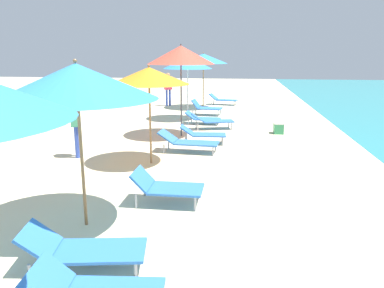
% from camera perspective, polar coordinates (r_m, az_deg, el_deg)
% --- Properties ---
extents(umbrella_third, '(2.40, 2.40, 2.59)m').
position_cam_1_polar(umbrella_third, '(5.91, -16.84, 8.90)').
color(umbrella_third, olive).
rests_on(umbrella_third, ground).
extents(lounger_third_shoreside, '(1.27, 0.69, 0.61)m').
position_cam_1_polar(lounger_third_shoreside, '(6.97, -3.87, -6.30)').
color(lounger_third_shoreside, blue).
rests_on(lounger_third_shoreside, ground).
extents(lounger_third_inland, '(1.62, 0.86, 0.54)m').
position_cam_1_polar(lounger_third_inland, '(5.25, -15.99, -14.65)').
color(lounger_third_inland, blue).
rests_on(lounger_third_inland, ground).
extents(umbrella_fourth, '(1.91, 1.91, 2.40)m').
position_cam_1_polar(umbrella_fourth, '(9.18, -6.43, 10.06)').
color(umbrella_fourth, olive).
rests_on(umbrella_fourth, ground).
extents(lounger_fourth_shoreside, '(1.67, 0.72, 0.58)m').
position_cam_1_polar(lounger_fourth_shoreside, '(10.45, -0.63, 0.42)').
color(lounger_fourth_shoreside, blue).
rests_on(lounger_fourth_shoreside, ground).
extents(umbrella_fifth, '(2.13, 2.13, 2.93)m').
position_cam_1_polar(umbrella_fifth, '(12.24, -1.66, 13.12)').
color(umbrella_fifth, '#4C4C51').
rests_on(umbrella_fifth, ground).
extents(lounger_fifth_shoreside, '(1.57, 0.90, 0.55)m').
position_cam_1_polar(lounger_fifth_shoreside, '(13.61, 3.02, 3.53)').
color(lounger_fifth_shoreside, blue).
rests_on(lounger_fifth_shoreside, ground).
extents(lounger_fifth_inland, '(1.39, 0.65, 0.55)m').
position_cam_1_polar(lounger_fifth_inland, '(11.43, 1.56, 1.56)').
color(lounger_fifth_inland, blue).
rests_on(lounger_fifth_inland, ground).
extents(umbrella_sixth, '(1.94, 1.94, 2.56)m').
position_cam_1_polar(umbrella_sixth, '(15.42, -0.65, 12.03)').
color(umbrella_sixth, silver).
rests_on(umbrella_sixth, ground).
extents(lounger_sixth_shoreside, '(1.36, 0.83, 0.67)m').
position_cam_1_polar(lounger_sixth_shoreside, '(16.63, 2.08, 5.51)').
color(lounger_sixth_shoreside, blue).
rests_on(lounger_sixth_shoreside, ground).
extents(lounger_sixth_inland, '(1.35, 0.73, 0.48)m').
position_cam_1_polar(lounger_sixth_inland, '(14.58, 1.56, 3.93)').
color(lounger_sixth_inland, blue).
rests_on(lounger_sixth_inland, ground).
extents(umbrella_farthest, '(2.31, 2.31, 2.65)m').
position_cam_1_polar(umbrella_farthest, '(18.64, 1.71, 12.60)').
color(umbrella_farthest, olive).
rests_on(umbrella_farthest, ground).
extents(lounger_farthest_shoreside, '(1.51, 0.81, 0.56)m').
position_cam_1_polar(lounger_farthest_shoreside, '(19.95, 4.62, 6.67)').
color(lounger_farthest_shoreside, blue).
rests_on(lounger_farthest_shoreside, ground).
extents(person_walking_near, '(0.42, 0.38, 1.65)m').
position_cam_1_polar(person_walking_near, '(19.54, -3.58, 8.64)').
color(person_walking_near, '#334CB2').
rests_on(person_walking_near, ground).
extents(person_walking_mid, '(0.33, 0.41, 1.68)m').
position_cam_1_polar(person_walking_mid, '(10.25, -16.97, 3.66)').
color(person_walking_mid, '#334CB2').
rests_on(person_walking_mid, ground).
extents(cooler_box, '(0.33, 0.43, 0.39)m').
position_cam_1_polar(cooler_box, '(13.21, 12.76, 2.40)').
color(cooler_box, '#338C59').
rests_on(cooler_box, ground).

